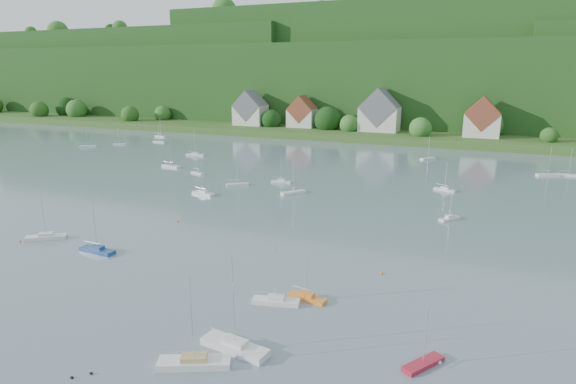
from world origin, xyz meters
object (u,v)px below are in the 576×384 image
Objects in this scene: near_sailboat_1 at (97,250)px; near_sailboat_5 at (307,297)px; near_sailboat_2 at (194,362)px; near_sailboat_4 at (235,346)px; near_sailboat_3 at (276,301)px; near_sailboat_6 at (46,237)px; near_sailboat_7 at (423,363)px.

near_sailboat_5 is (36.50, -2.10, -0.05)m from near_sailboat_1.
near_sailboat_2 is 0.94× the size of near_sailboat_4.
near_sailboat_2 reaches higher than near_sailboat_1.
near_sailboat_4 is at bearing -101.91° from near_sailboat_3.
near_sailboat_3 is 4.06m from near_sailboat_5.
near_sailboat_1 is 0.82× the size of near_sailboat_4.
near_sailboat_2 is at bearing -112.45° from near_sailboat_4.
near_sailboat_5 is at bearing 48.25° from near_sailboat_2.
near_sailboat_3 is 46.28m from near_sailboat_6.
near_sailboat_3 is at bearing -5.19° from near_sailboat_1.
near_sailboat_3 reaches higher than near_sailboat_5.
near_sailboat_3 is 0.90× the size of near_sailboat_6.
near_sailboat_1 is 1.23× the size of near_sailboat_5.
near_sailboat_7 is (15.44, -8.58, -0.09)m from near_sailboat_5.
near_sailboat_6 is (-12.62, 1.24, 0.01)m from near_sailboat_1.
near_sailboat_4 is 13.73m from near_sailboat_5.
near_sailboat_4 is (33.53, -15.51, 0.06)m from near_sailboat_1.
near_sailboat_1 is 1.06× the size of near_sailboat_3.
near_sailboat_6 reaches higher than near_sailboat_7.
near_sailboat_3 is 1.21× the size of near_sailboat_7.
near_sailboat_6 is at bearing 159.64° from near_sailboat_3.
near_sailboat_7 is at bearing -1.79° from near_sailboat_2.
near_sailboat_2 reaches higher than near_sailboat_5.
near_sailboat_2 is at bearing -29.32° from near_sailboat_1.
near_sailboat_4 is at bearing -93.34° from near_sailboat_5.
near_sailboat_1 is at bearing 159.02° from near_sailboat_3.
near_sailboat_1 is at bearing 111.68° from near_sailboat_7.
near_sailboat_4 reaches higher than near_sailboat_7.
near_sailboat_2 is 15.03m from near_sailboat_3.
near_sailboat_2 is 22.54m from near_sailboat_7.
near_sailboat_6 is 1.35× the size of near_sailboat_7.
near_sailboat_4 reaches higher than near_sailboat_1.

